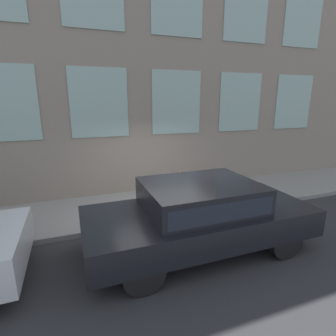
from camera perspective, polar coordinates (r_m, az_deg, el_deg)
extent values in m
plane|color=#2D2D30|center=(6.91, -0.34, -11.99)|extent=(80.00, 80.00, 0.00)
cube|color=gray|center=(7.93, -3.37, -7.89)|extent=(2.42, 60.00, 0.13)
cube|color=gray|center=(8.90, -6.85, 28.10)|extent=(0.30, 40.00, 10.37)
cube|color=#9EBCB2|center=(11.69, 25.65, 12.78)|extent=(0.03, 1.69, 2.02)
cube|color=#9EBCB2|center=(10.08, 15.45, 13.59)|extent=(0.03, 1.69, 2.02)
cube|color=#9EBCB2|center=(8.87, 1.90, 14.03)|extent=(0.03, 1.69, 2.02)
cube|color=#9EBCB2|center=(8.26, -14.71, 13.54)|extent=(0.03, 1.69, 2.02)
cube|color=#9EBCB2|center=(8.37, -32.20, 11.84)|extent=(0.03, 1.69, 2.02)
cube|color=#9EBCB2|center=(12.05, 27.39, 27.12)|extent=(0.03, 1.69, 2.02)
cube|color=#9EBCB2|center=(10.49, 16.72, 30.18)|extent=(0.03, 1.69, 2.02)
cube|color=#9EBCB2|center=(9.34, 2.08, 32.78)|extent=(0.03, 1.69, 2.02)
cylinder|color=red|center=(7.20, -2.74, -9.56)|extent=(0.29, 0.29, 0.04)
cylinder|color=red|center=(7.08, -2.77, -7.27)|extent=(0.21, 0.21, 0.66)
sphere|color=maroon|center=(6.97, -2.81, -4.75)|extent=(0.22, 0.22, 0.22)
cylinder|color=black|center=(6.95, -2.81, -4.23)|extent=(0.07, 0.07, 0.09)
cylinder|color=red|center=(7.10, -1.57, -6.52)|extent=(0.09, 0.10, 0.09)
cylinder|color=red|center=(7.01, -4.01, -6.83)|extent=(0.09, 0.10, 0.09)
cylinder|color=#998466|center=(7.44, 2.78, -6.77)|extent=(0.08, 0.08, 0.51)
cylinder|color=#998466|center=(7.53, 2.46, -6.50)|extent=(0.08, 0.08, 0.51)
cube|color=#72288C|center=(7.34, 2.66, -3.35)|extent=(0.14, 0.10, 0.39)
cylinder|color=#72288C|center=(7.25, 2.97, -3.51)|extent=(0.06, 0.06, 0.37)
cylinder|color=#72288C|center=(7.42, 2.36, -3.06)|extent=(0.06, 0.06, 0.37)
sphere|color=brown|center=(7.26, 2.69, -1.26)|extent=(0.17, 0.17, 0.17)
cylinder|color=black|center=(4.61, -5.39, -21.87)|extent=(0.24, 0.72, 0.72)
cylinder|color=black|center=(6.10, -9.88, -12.27)|extent=(0.24, 0.72, 0.72)
cylinder|color=black|center=(5.93, 24.05, -14.27)|extent=(0.24, 0.72, 0.72)
cylinder|color=black|center=(7.15, 14.07, -8.37)|extent=(0.24, 0.72, 0.72)
cube|color=black|center=(5.64, 6.85, -11.33)|extent=(2.02, 4.72, 0.56)
cube|color=black|center=(5.42, 7.02, -6.04)|extent=(1.78, 2.27, 0.55)
cube|color=#1E232D|center=(5.42, 7.02, -6.04)|extent=(1.79, 2.08, 0.35)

